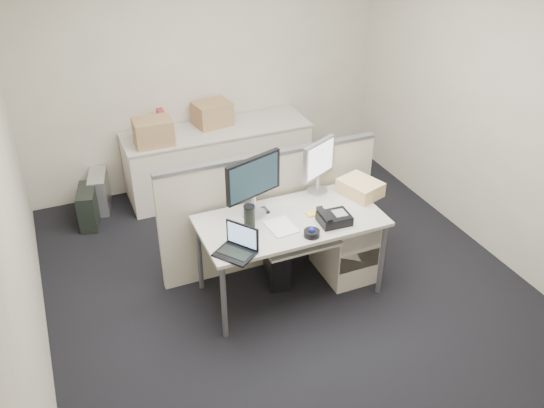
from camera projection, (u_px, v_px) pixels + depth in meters
name	position (u px, v px, depth m)	size (l,w,h in m)	color
floor	(289.00, 289.00, 5.05)	(4.00, 4.50, 0.01)	black
wall_back	(204.00, 65.00, 6.11)	(4.00, 0.02, 2.70)	#BCB5A0
wall_front	(501.00, 354.00, 2.57)	(4.00, 0.02, 2.70)	#BCB5A0
wall_left	(8.00, 204.00, 3.68)	(0.02, 4.50, 2.70)	#BCB5A0
wall_right	(501.00, 111.00, 5.01)	(0.02, 4.50, 2.70)	#BCB5A0
desk	(291.00, 226.00, 4.70)	(1.50, 0.75, 0.73)	beige
keyboard_tray	(300.00, 242.00, 4.58)	(0.62, 0.32, 0.02)	beige
drawer_pedestal	(344.00, 242.00, 5.10)	(0.40, 0.55, 0.65)	beige
cubicle_partition	(270.00, 211.00, 5.11)	(2.00, 0.06, 1.10)	#BDB89D
back_counter	(218.00, 160.00, 6.38)	(2.00, 0.60, 0.72)	beige
monitor_main	(254.00, 187.00, 4.59)	(0.53, 0.20, 0.53)	black
monitor_small	(318.00, 167.00, 4.92)	(0.39, 0.19, 0.48)	#B7B7BC
laptop	(234.00, 243.00, 4.20)	(0.28, 0.21, 0.21)	black
trackball	(312.00, 233.00, 4.45)	(0.13, 0.13, 0.05)	black
desk_phone	(334.00, 218.00, 4.60)	(0.25, 0.20, 0.08)	black
paper_stack	(281.00, 227.00, 4.56)	(0.20, 0.26, 0.01)	white
sticky_pad	(311.00, 214.00, 4.72)	(0.08, 0.08, 0.01)	yellow
travel_mug	(249.00, 217.00, 4.52)	(0.09, 0.09, 0.19)	black
banana	(330.00, 219.00, 4.63)	(0.19, 0.05, 0.04)	yellow
cellphone	(264.00, 210.00, 4.77)	(0.05, 0.10, 0.01)	black
manila_folders	(360.00, 188.00, 4.98)	(0.27, 0.34, 0.13)	#E7BF7C
keyboard	(304.00, 236.00, 4.62)	(0.45, 0.16, 0.02)	black
pc_tower_desk	(276.00, 259.00, 5.08)	(0.17, 0.43, 0.41)	black
pc_tower_spare_dark	(89.00, 207.00, 5.85)	(0.17, 0.42, 0.39)	black
pc_tower_spare_silver	(100.00, 191.00, 6.10)	(0.17, 0.43, 0.40)	#B7B7BC
cardboard_box_left	(153.00, 133.00, 5.79)	(0.38, 0.29, 0.29)	#9A8357
cardboard_box_right	(212.00, 115.00, 6.21)	(0.38, 0.30, 0.27)	#9A8357
red_binder	(163.00, 124.00, 6.02)	(0.06, 0.28, 0.26)	#AE2530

